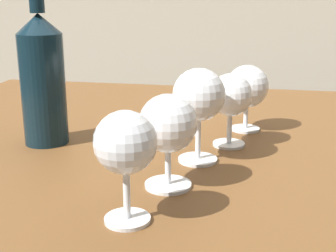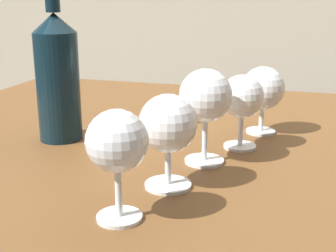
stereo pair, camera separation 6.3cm
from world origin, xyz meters
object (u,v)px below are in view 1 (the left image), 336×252
object	(u,v)px
wine_glass_white	(168,126)
wine_bottle	(42,77)
wine_glass_port	(247,88)
wine_glass_pinot	(231,97)
wine_glass_amber	(123,146)
wine_glass_cabernet	(199,97)

from	to	relation	value
wine_glass_white	wine_bottle	distance (m)	0.30
wine_glass_white	wine_glass_port	size ratio (longest dim) A/B	1.03
wine_glass_white	wine_glass_port	xyz separation A→B (m)	(0.10, 0.30, -0.00)
wine_glass_pinot	wine_glass_port	distance (m)	0.11
wine_bottle	wine_glass_pinot	bearing A→B (deg)	7.65
wine_glass_amber	wine_bottle	bearing A→B (deg)	130.02
wine_bottle	wine_glass_cabernet	bearing A→B (deg)	-8.98
wine_glass_cabernet	wine_glass_pinot	size ratio (longest dim) A/B	1.17
wine_glass_port	wine_glass_white	bearing A→B (deg)	-108.42
wine_glass_white	wine_bottle	xyz separation A→B (m)	(-0.26, 0.16, 0.03)
wine_glass_amber	wine_glass_port	xyz separation A→B (m)	(0.13, 0.42, -0.01)
wine_glass_amber	wine_glass_cabernet	world-z (taller)	wine_glass_cabernet
wine_glass_amber	wine_glass_cabernet	distance (m)	0.23
wine_glass_cabernet	wine_bottle	distance (m)	0.29
wine_glass_amber	wine_glass_white	world-z (taller)	wine_glass_amber
wine_glass_port	wine_bottle	size ratio (longest dim) A/B	0.42
wine_glass_pinot	wine_glass_port	world-z (taller)	same
wine_glass_cabernet	wine_glass_port	distance (m)	0.21
wine_glass_cabernet	wine_bottle	bearing A→B (deg)	171.02
wine_glass_white	wine_bottle	size ratio (longest dim) A/B	0.43
wine_glass_amber	wine_glass_white	bearing A→B (deg)	74.04
wine_glass_cabernet	wine_glass_port	xyz separation A→B (m)	(0.07, 0.19, -0.02)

